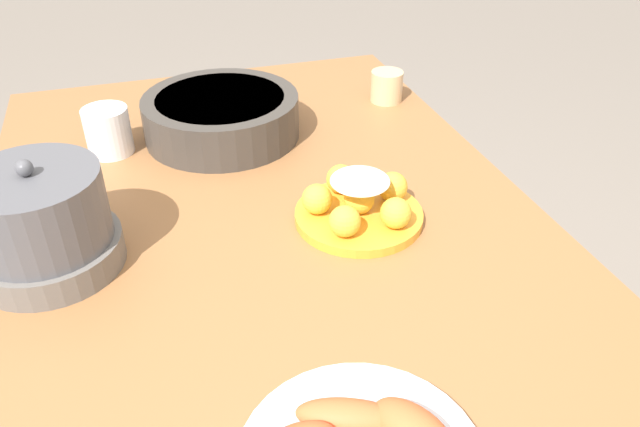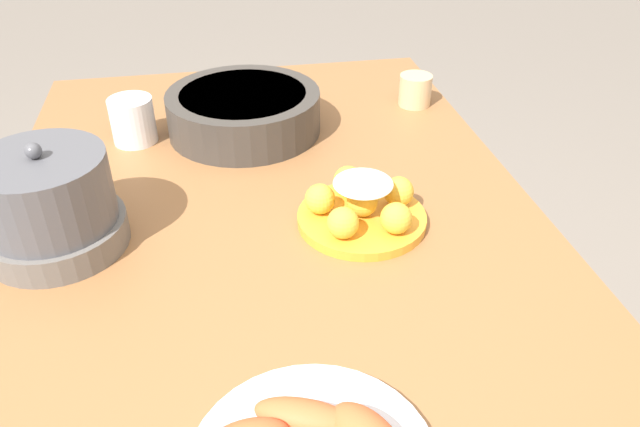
# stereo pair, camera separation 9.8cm
# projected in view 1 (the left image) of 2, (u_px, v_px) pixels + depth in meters

# --- Properties ---
(dining_table) EXTENTS (1.54, 0.91, 0.75)m
(dining_table) POSITION_uv_depth(u_px,v_px,m) (281.00, 293.00, 1.02)
(dining_table) COLOR #936038
(dining_table) RESTS_ON ground_plane
(cake_plate) EXTENTS (0.21, 0.21, 0.08)m
(cake_plate) POSITION_uv_depth(u_px,v_px,m) (359.00, 205.00, 1.02)
(cake_plate) COLOR gold
(cake_plate) RESTS_ON dining_table
(serving_bowl) EXTENTS (0.31, 0.31, 0.09)m
(serving_bowl) POSITION_uv_depth(u_px,v_px,m) (222.00, 115.00, 1.26)
(serving_bowl) COLOR #3D3833
(serving_bowl) RESTS_ON dining_table
(cup_near) EXTENTS (0.07, 0.07, 0.07)m
(cup_near) POSITION_uv_depth(u_px,v_px,m) (387.00, 86.00, 1.42)
(cup_near) COLOR #DBB27F
(cup_near) RESTS_ON dining_table
(cup_far) EXTENTS (0.09, 0.09, 0.09)m
(cup_far) POSITION_uv_depth(u_px,v_px,m) (108.00, 131.00, 1.21)
(cup_far) COLOR white
(cup_far) RESTS_ON dining_table
(warming_pot) EXTENTS (0.22, 0.22, 0.18)m
(warming_pot) POSITION_uv_depth(u_px,v_px,m) (41.00, 224.00, 0.90)
(warming_pot) COLOR #66605B
(warming_pot) RESTS_ON dining_table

